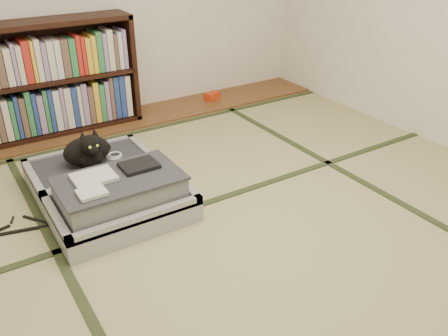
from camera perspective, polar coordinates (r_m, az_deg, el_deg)
floor at (r=2.79m, az=3.01°, el=-7.65°), size 4.50×4.50×0.00m
wood_strip at (r=4.37m, az=-12.27°, el=5.58°), size 4.00×0.50×0.02m
red_item at (r=4.77m, az=-1.43°, el=8.68°), size 0.17×0.13×0.07m
tatami_borders at (r=3.13m, az=-2.18°, el=-3.17°), size 4.00×4.50×0.01m
bookcase at (r=4.15m, az=-20.28°, el=9.81°), size 1.41×0.32×0.92m
suitcase at (r=3.07m, az=-13.67°, el=-2.41°), size 0.81×1.08×0.32m
cat at (r=3.25m, az=-16.03°, el=2.00°), size 0.36×0.36×0.29m
cable_coil at (r=3.36m, az=-13.05°, el=1.45°), size 0.11×0.11×0.03m
hanger at (r=3.05m, az=-23.74°, el=-6.70°), size 0.42×0.23×0.01m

